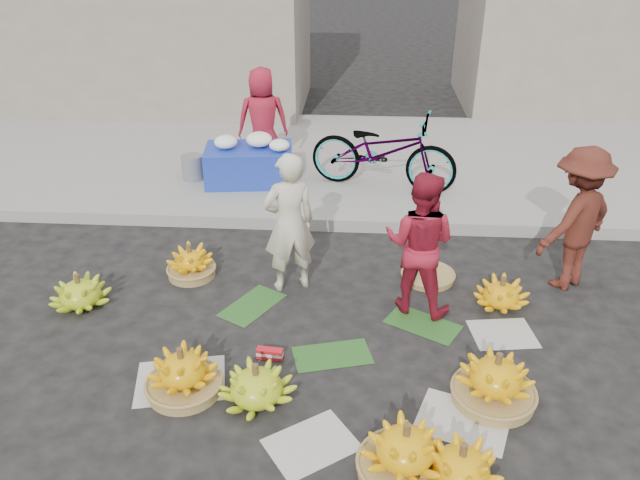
# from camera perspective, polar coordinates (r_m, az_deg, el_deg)

# --- Properties ---
(ground) EXTENTS (80.00, 80.00, 0.00)m
(ground) POSITION_cam_1_polar(r_m,az_deg,el_deg) (5.53, 2.29, -9.26)
(ground) COLOR black
(ground) RESTS_ON ground
(curb) EXTENTS (40.00, 0.25, 0.15)m
(curb) POSITION_cam_1_polar(r_m,az_deg,el_deg) (7.36, 2.83, 1.66)
(curb) COLOR gray
(curb) RESTS_ON ground
(sidewalk) EXTENTS (40.00, 4.00, 0.12)m
(sidewalk) POSITION_cam_1_polar(r_m,az_deg,el_deg) (9.29, 3.12, 7.35)
(sidewalk) COLOR gray
(sidewalk) RESTS_ON ground
(newspaper_scatter) EXTENTS (3.20, 1.80, 0.00)m
(newspaper_scatter) POSITION_cam_1_polar(r_m,az_deg,el_deg) (4.91, 1.99, -14.90)
(newspaper_scatter) COLOR beige
(newspaper_scatter) RESTS_ON ground
(banana_leaves) EXTENTS (2.00, 1.00, 0.00)m
(banana_leaves) POSITION_cam_1_polar(r_m,az_deg,el_deg) (5.69, 1.33, -7.97)
(banana_leaves) COLOR #1E4F1A
(banana_leaves) RESTS_ON ground
(banana_bunch_0) EXTENTS (0.58, 0.58, 0.41)m
(banana_bunch_0) POSITION_cam_1_polar(r_m,az_deg,el_deg) (5.04, -12.44, -11.82)
(banana_bunch_0) COLOR olive
(banana_bunch_0) RESTS_ON ground
(banana_bunch_1) EXTENTS (0.61, 0.61, 0.35)m
(banana_bunch_1) POSITION_cam_1_polar(r_m,az_deg,el_deg) (4.87, -5.84, -13.09)
(banana_bunch_1) COLOR #8AB119
(banana_bunch_1) RESTS_ON ground
(banana_bunch_2) EXTENTS (0.62, 0.62, 0.43)m
(banana_bunch_2) POSITION_cam_1_polar(r_m,az_deg,el_deg) (4.37, 7.77, -18.70)
(banana_bunch_2) COLOR olive
(banana_bunch_2) RESTS_ON ground
(banana_bunch_3) EXTENTS (0.62, 0.62, 0.33)m
(banana_bunch_3) POSITION_cam_1_polar(r_m,az_deg,el_deg) (4.41, 12.79, -19.51)
(banana_bunch_3) COLOR #F6B70C
(banana_bunch_3) RESTS_ON ground
(banana_bunch_4) EXTENTS (0.64, 0.64, 0.44)m
(banana_bunch_4) POSITION_cam_1_polar(r_m,az_deg,el_deg) (5.02, 15.75, -12.26)
(banana_bunch_4) COLOR olive
(banana_bunch_4) RESTS_ON ground
(banana_bunch_5) EXTENTS (0.53, 0.53, 0.31)m
(banana_bunch_5) POSITION_cam_1_polar(r_m,az_deg,el_deg) (6.15, 16.24, -4.71)
(banana_bunch_5) COLOR #F6B70C
(banana_bunch_5) RESTS_ON ground
(banana_bunch_6) EXTENTS (0.67, 0.67, 0.34)m
(banana_bunch_6) POSITION_cam_1_polar(r_m,az_deg,el_deg) (6.32, -21.11, -4.46)
(banana_bunch_6) COLOR #8AB119
(banana_bunch_6) RESTS_ON ground
(banana_bunch_7) EXTENTS (0.48, 0.48, 0.36)m
(banana_bunch_7) POSITION_cam_1_polar(r_m,az_deg,el_deg) (6.50, -11.73, -2.12)
(banana_bunch_7) COLOR olive
(banana_bunch_7) RESTS_ON ground
(basket_spare) EXTENTS (0.59, 0.59, 0.06)m
(basket_spare) POSITION_cam_1_polar(r_m,az_deg,el_deg) (6.46, 9.83, -3.28)
(basket_spare) COLOR olive
(basket_spare) RESTS_ON ground
(incense_stack) EXTENTS (0.23, 0.09, 0.09)m
(incense_stack) POSITION_cam_1_polar(r_m,az_deg,el_deg) (5.32, -4.61, -10.31)
(incense_stack) COLOR red
(incense_stack) RESTS_ON ground
(vendor_cream) EXTENTS (0.60, 0.51, 1.41)m
(vendor_cream) POSITION_cam_1_polar(r_m,az_deg,el_deg) (5.93, -2.83, 1.54)
(vendor_cream) COLOR beige
(vendor_cream) RESTS_ON ground
(vendor_red) EXTENTS (0.80, 0.71, 1.37)m
(vendor_red) POSITION_cam_1_polar(r_m,az_deg,el_deg) (5.67, 9.10, -0.32)
(vendor_red) COLOR #AB1A2C
(vendor_red) RESTS_ON ground
(man_striped) EXTENTS (1.07, 1.00, 1.44)m
(man_striped) POSITION_cam_1_polar(r_m,az_deg,el_deg) (6.44, 22.39, 1.77)
(man_striped) COLOR maroon
(man_striped) RESTS_ON ground
(flower_table) EXTENTS (1.20, 0.83, 0.65)m
(flower_table) POSITION_cam_1_polar(r_m,az_deg,el_deg) (8.31, -6.45, 7.08)
(flower_table) COLOR #182EA0
(flower_table) RESTS_ON sidewalk
(grey_bucket) EXTENTS (0.29, 0.29, 0.33)m
(grey_bucket) POSITION_cam_1_polar(r_m,az_deg,el_deg) (8.55, -11.56, 6.53)
(grey_bucket) COLOR slate
(grey_bucket) RESTS_ON sidewalk
(flower_vendor) EXTENTS (0.76, 0.58, 1.40)m
(flower_vendor) POSITION_cam_1_polar(r_m,az_deg,el_deg) (8.59, -5.25, 10.89)
(flower_vendor) COLOR #AB1A2C
(flower_vendor) RESTS_ON sidewalk
(bicycle) EXTENTS (1.11, 2.00, 0.99)m
(bicycle) POSITION_cam_1_polar(r_m,az_deg,el_deg) (8.04, 5.80, 8.11)
(bicycle) COLOR gray
(bicycle) RESTS_ON sidewalk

